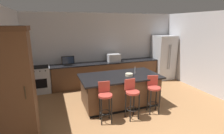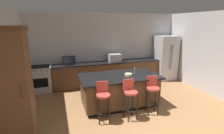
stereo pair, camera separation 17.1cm
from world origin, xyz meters
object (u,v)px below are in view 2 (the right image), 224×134
at_px(kitchen_island, 119,90).
at_px(refrigerator, 165,58).
at_px(bar_stool_center, 130,96).
at_px(bar_stool_right, 153,91).
at_px(tv_monitor, 69,61).
at_px(bar_stool_left, 103,98).
at_px(fruit_bowl, 128,75).
at_px(cabinet_tower, 14,91).
at_px(range_oven, 40,79).
at_px(microwave, 115,58).

xyz_separation_m(kitchen_island, refrigerator, (2.74, 1.76, 0.47)).
distance_m(bar_stool_center, bar_stool_right, 0.68).
relative_size(tv_monitor, bar_stool_left, 0.44).
bearing_deg(kitchen_island, fruit_bowl, -27.42).
height_order(cabinet_tower, bar_stool_center, cabinet_tower).
bearing_deg(kitchen_island, cabinet_tower, -154.21).
distance_m(range_oven, bar_stool_right, 3.94).
height_order(cabinet_tower, fruit_bowl, cabinet_tower).
bearing_deg(tv_monitor, microwave, 1.69).
height_order(refrigerator, microwave, refrigerator).
distance_m(kitchen_island, microwave, 2.00).
distance_m(bar_stool_left, fruit_bowl, 1.15).
xyz_separation_m(range_oven, bar_stool_left, (1.62, -2.57, 0.15)).
xyz_separation_m(kitchen_island, fruit_bowl, (0.23, -0.12, 0.48)).
bearing_deg(cabinet_tower, fruit_bowl, 21.65).
distance_m(kitchen_island, fruit_bowl, 0.55).
relative_size(kitchen_island, refrigerator, 1.23).
xyz_separation_m(kitchen_island, bar_stool_right, (0.68, -0.72, 0.15)).
bearing_deg(cabinet_tower, bar_stool_center, 8.97).
height_order(tv_monitor, bar_stool_center, tv_monitor).
height_order(bar_stool_right, fruit_bowl, bar_stool_right).
distance_m(kitchen_island, refrigerator, 3.29).
bearing_deg(bar_stool_right, range_oven, 152.47).
height_order(bar_stool_center, fruit_bowl, bar_stool_center).
xyz_separation_m(cabinet_tower, microwave, (2.94, 3.03, -0.16)).
xyz_separation_m(range_oven, microwave, (2.79, 0.00, 0.59)).
height_order(kitchen_island, microwave, microwave).
height_order(microwave, bar_stool_left, microwave).
relative_size(microwave, fruit_bowl, 2.22).
bearing_deg(tv_monitor, bar_stool_right, -52.30).
height_order(range_oven, tv_monitor, tv_monitor).
bearing_deg(bar_stool_center, microwave, 75.17).
xyz_separation_m(bar_stool_left, bar_stool_right, (1.36, 0.00, 0.01)).
relative_size(refrigerator, bar_stool_left, 1.85).
distance_m(cabinet_tower, tv_monitor, 3.21).
bearing_deg(tv_monitor, bar_stool_left, -76.91).
bearing_deg(refrigerator, range_oven, 179.00).
relative_size(refrigerator, range_oven, 2.02).
bearing_deg(bar_stool_left, range_oven, 127.86).
bearing_deg(bar_stool_left, microwave, 71.22).
height_order(range_oven, microwave, microwave).
height_order(kitchen_island, bar_stool_right, bar_stool_right).
bearing_deg(microwave, cabinet_tower, -134.09).
relative_size(kitchen_island, bar_stool_center, 2.25).
bearing_deg(microwave, tv_monitor, -178.31).
bearing_deg(range_oven, tv_monitor, -2.81).
distance_m(microwave, bar_stool_left, 2.86).
bearing_deg(bar_stool_left, refrigerator, 41.58).
distance_m(bar_stool_right, fruit_bowl, 0.82).
bearing_deg(cabinet_tower, bar_stool_left, 14.61).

